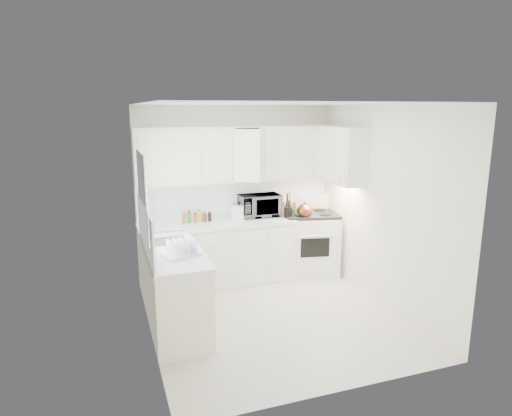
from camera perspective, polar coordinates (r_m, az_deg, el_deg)
name	(u,v)px	position (r m, az deg, el deg)	size (l,w,h in m)	color
floor	(274,317)	(5.74, 2.36, -13.74)	(3.20, 3.20, 0.00)	silver
ceiling	(276,104)	(5.15, 2.63, 13.19)	(3.20, 3.20, 0.00)	white
wall_back	(237,193)	(6.77, -2.50, 1.97)	(3.00, 3.00, 0.00)	white
wall_front	(344,257)	(3.91, 11.20, -6.21)	(3.00, 3.00, 0.00)	white
wall_left	(146,227)	(4.96, -13.87, -2.33)	(3.20, 3.20, 0.00)	white
wall_right	(383,207)	(6.00, 15.93, 0.12)	(3.20, 3.20, 0.00)	white
window_blinds	(144,198)	(5.24, -14.17, 1.26)	(0.06, 0.96, 1.06)	white
lower_cabinets_back	(218,255)	(6.61, -4.94, -5.96)	(2.22, 0.60, 0.90)	white
lower_cabinets_left	(174,290)	(5.45, -10.42, -10.25)	(0.60, 1.60, 0.90)	white
countertop_back	(217,224)	(6.46, -4.99, -1.99)	(2.24, 0.64, 0.05)	white
countertop_left	(173,251)	(5.29, -10.51, -5.48)	(0.64, 1.62, 0.05)	white
backsplash_back	(237,198)	(6.78, -2.47, 1.34)	(2.98, 0.02, 0.55)	white
backsplash_left	(146,229)	(5.17, -13.93, -2.59)	(0.02, 1.60, 0.55)	white
upper_cabinets_back	(240,181)	(6.58, -2.10, 3.44)	(3.00, 0.33, 0.80)	white
upper_cabinets_right	(341,183)	(6.55, 10.76, 3.18)	(0.33, 0.90, 0.80)	white
sink	(168,232)	(5.58, -11.13, -2.99)	(0.42, 0.38, 0.30)	gray
stove	(310,235)	(7.02, 6.91, -3.42)	(0.81, 0.66, 1.25)	white
tea_kettle	(305,210)	(6.69, 6.23, -0.23)	(0.28, 0.24, 0.26)	brown
frying_pan	(316,210)	(7.15, 7.72, -0.31)	(0.26, 0.44, 0.04)	black
microwave	(259,203)	(6.74, 0.38, 0.67)	(0.61, 0.33, 0.41)	gray
rice_cooker	(239,210)	(6.59, -2.20, -0.30)	(0.25, 0.25, 0.25)	white
paper_towel	(245,208)	(6.68, -1.44, -0.04)	(0.12, 0.12, 0.27)	white
utensil_crock	(288,205)	(6.66, 4.13, 0.43)	(0.13, 0.13, 0.39)	black
dish_rack	(181,247)	(5.01, -9.60, -4.91)	(0.38, 0.29, 0.21)	white
spice_left_0	(184,218)	(6.47, -9.24, -1.26)	(0.06, 0.06, 0.13)	olive
spice_left_1	(190,219)	(6.40, -8.44, -1.39)	(0.06, 0.06, 0.13)	#2D832B
spice_left_2	(194,217)	(6.50, -7.94, -1.16)	(0.06, 0.06, 0.13)	#D0461B
spice_left_3	(200,218)	(6.43, -7.13, -1.29)	(0.06, 0.06, 0.13)	gold
spice_left_4	(204,216)	(6.53, -6.65, -1.06)	(0.06, 0.06, 0.13)	brown
spice_left_5	(211,217)	(6.46, -5.83, -1.19)	(0.06, 0.06, 0.13)	black
sauce_right_0	(275,208)	(6.88, 2.48, -0.02)	(0.06, 0.06, 0.19)	#D0461B
sauce_right_1	(280,209)	(6.85, 3.10, -0.09)	(0.06, 0.06, 0.19)	gold
sauce_right_2	(282,208)	(6.92, 3.33, 0.04)	(0.06, 0.06, 0.19)	brown
sauce_right_3	(287,208)	(6.89, 3.94, -0.03)	(0.06, 0.06, 0.19)	black
sauce_right_4	(288,207)	(6.96, 4.17, 0.11)	(0.06, 0.06, 0.19)	olive
sauce_right_5	(293,208)	(6.93, 4.78, 0.04)	(0.06, 0.06, 0.19)	#2D832B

